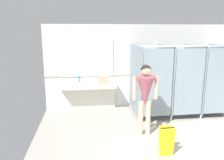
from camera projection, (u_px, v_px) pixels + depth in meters
name	position (u px, v px, depth m)	size (l,w,h in m)	color
ground_plane	(187.00, 160.00, 4.35)	(6.36, 6.99, 0.10)	#9E998E
wall_back	(144.00, 66.00, 7.21)	(6.36, 0.12, 2.65)	silver
wall_back_tile_band	(145.00, 75.00, 7.20)	(6.36, 0.01, 0.06)	#9E937F
vanity_counter	(87.00, 90.00, 6.87)	(1.79, 0.53, 1.01)	silver
mirror_panel	(86.00, 58.00, 6.83)	(1.69, 0.02, 1.18)	silver
bathroom_stalls	(182.00, 79.00, 6.41)	(2.73, 1.40, 2.09)	gray
person_standing	(145.00, 91.00, 5.09)	(0.59, 0.41, 1.70)	#DBAD89
handbag	(104.00, 80.00, 6.64)	(0.31, 0.13, 0.37)	tan
soap_dispenser	(79.00, 80.00, 6.84)	(0.07, 0.07, 0.18)	teal
paper_cup	(91.00, 82.00, 6.69)	(0.07, 0.07, 0.09)	beige
wet_floor_sign	(167.00, 141.00, 4.36)	(0.28, 0.19, 0.61)	yellow
floor_drain_cover	(192.00, 158.00, 4.33)	(0.14, 0.14, 0.01)	#B7BABF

